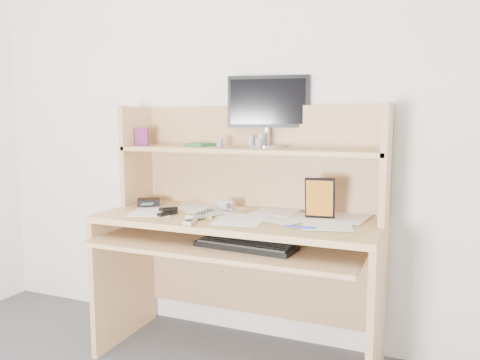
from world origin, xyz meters
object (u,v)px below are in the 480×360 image
at_px(keyboard, 246,245).
at_px(monitor, 268,109).
at_px(game_case, 320,198).
at_px(tv_remote, 205,214).
at_px(desk, 243,224).

xyz_separation_m(keyboard, monitor, (-0.05, 0.45, 0.61)).
height_order(game_case, monitor, monitor).
distance_m(tv_remote, game_case, 0.56).
relative_size(desk, monitor, 3.25).
bearing_deg(keyboard, monitor, 101.89).
bearing_deg(tv_remote, game_case, 37.05).
bearing_deg(monitor, keyboard, -93.90).
height_order(keyboard, game_case, game_case).
bearing_deg(keyboard, desk, 119.05).
bearing_deg(keyboard, game_case, 48.56).
height_order(tv_remote, monitor, monitor).
relative_size(keyboard, game_case, 2.38).
xyz_separation_m(tv_remote, monitor, (0.20, 0.35, 0.51)).
xyz_separation_m(tv_remote, game_case, (0.53, 0.16, 0.09)).
bearing_deg(desk, tv_remote, -127.22).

